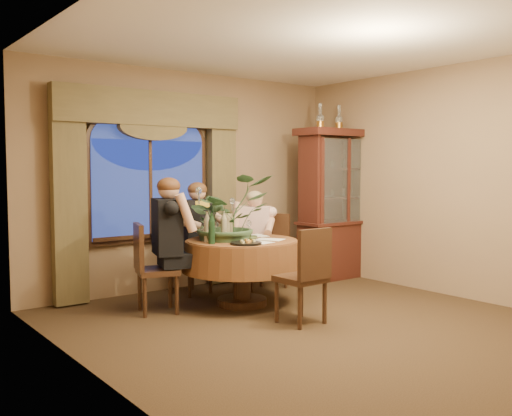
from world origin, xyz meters
TOP-DOWN VIEW (x-y plane):
  - floor at (0.00, 0.00)m, footprint 5.00×5.00m
  - wall_back at (0.00, 2.50)m, footprint 4.50×0.00m
  - wall_right at (2.25, 0.00)m, footprint 0.00×5.00m
  - ceiling at (0.00, 0.00)m, footprint 5.00×5.00m
  - window at (-0.60, 2.43)m, footprint 1.62×0.10m
  - arched_transom at (-0.60, 2.43)m, footprint 1.60×0.06m
  - drapery_left at (-1.63, 2.38)m, footprint 0.38×0.14m
  - drapery_right at (0.43, 2.38)m, footprint 0.38×0.14m
  - swag_valance at (-0.60, 2.35)m, footprint 2.45×0.16m
  - dining_table at (-0.07, 1.22)m, footprint 1.72×1.72m
  - china_cabinet at (2.00, 1.75)m, footprint 1.30×0.52m
  - oil_lamp_left at (1.64, 1.75)m, footprint 0.11×0.11m
  - oil_lamp_center at (2.00, 1.75)m, footprint 0.11×0.11m
  - oil_lamp_right at (2.37, 1.75)m, footprint 0.11×0.11m
  - chair_right at (0.68, 1.67)m, footprint 0.58×0.58m
  - chair_back_right at (-0.23, 2.09)m, footprint 0.49×0.49m
  - chair_back at (-0.99, 1.50)m, footprint 0.52×0.52m
  - chair_front_left at (-0.05, 0.25)m, footprint 0.43×0.43m
  - person_pink at (0.58, 1.84)m, footprint 0.62×0.62m
  - person_back at (-0.89, 1.48)m, footprint 0.62×0.64m
  - person_scarf at (-0.16, 2.06)m, footprint 0.54×0.51m
  - stoneware_vase at (-0.16, 1.38)m, footprint 0.16×0.16m
  - centerpiece_plant at (-0.18, 1.36)m, footprint 0.97×1.08m
  - olive_bowl at (-0.01, 1.13)m, footprint 0.14×0.14m
  - cheese_platter at (-0.28, 0.87)m, footprint 0.34×0.34m
  - wine_bottle_0 at (-0.49, 1.29)m, footprint 0.07×0.07m
  - wine_bottle_1 at (-0.54, 1.12)m, footprint 0.07×0.07m
  - wine_bottle_2 at (-0.29, 1.27)m, footprint 0.07×0.07m
  - wine_bottle_3 at (-0.37, 1.38)m, footprint 0.07×0.07m
  - tasting_paper_0 at (0.17, 1.02)m, footprint 0.33×0.36m
  - tasting_paper_1 at (0.27, 1.41)m, footprint 0.26×0.33m
  - tasting_paper_2 at (-0.08, 0.91)m, footprint 0.27×0.34m
  - wine_glass_person_pink at (0.25, 1.53)m, footprint 0.07×0.07m
  - wine_glass_person_back at (-0.51, 1.36)m, footprint 0.07×0.07m
  - wine_glass_person_scarf at (-0.12, 1.67)m, footprint 0.07×0.07m

SIDE VIEW (x-z plane):
  - floor at x=0.00m, z-range 0.00..0.00m
  - dining_table at x=-0.07m, z-range 0.00..0.75m
  - chair_right at x=0.68m, z-range 0.00..0.96m
  - chair_back_right at x=-0.23m, z-range 0.00..0.96m
  - chair_back at x=-0.99m, z-range 0.00..0.96m
  - chair_front_left at x=-0.05m, z-range 0.00..0.96m
  - person_pink at x=0.58m, z-range 0.00..1.27m
  - person_scarf at x=-0.16m, z-range 0.00..1.39m
  - person_back at x=-0.89m, z-range 0.00..1.46m
  - tasting_paper_0 at x=0.17m, z-range 0.75..0.76m
  - tasting_paper_1 at x=0.27m, z-range 0.75..0.76m
  - tasting_paper_2 at x=-0.08m, z-range 0.75..0.76m
  - cheese_platter at x=-0.28m, z-range 0.75..0.77m
  - olive_bowl at x=-0.01m, z-range 0.75..0.80m
  - wine_glass_person_pink at x=0.25m, z-range 0.75..0.93m
  - wine_glass_person_back at x=-0.51m, z-range 0.75..0.93m
  - wine_glass_person_scarf at x=-0.12m, z-range 0.75..0.93m
  - stoneware_vase at x=-0.16m, z-range 0.75..1.04m
  - wine_bottle_0 at x=-0.49m, z-range 0.75..1.08m
  - wine_bottle_1 at x=-0.54m, z-range 0.75..1.08m
  - wine_bottle_2 at x=-0.29m, z-range 0.75..1.08m
  - wine_bottle_3 at x=-0.37m, z-range 0.75..1.08m
  - china_cabinet at x=2.00m, z-range 0.00..2.10m
  - drapery_left at x=-1.63m, z-range 0.02..2.34m
  - drapery_right at x=0.43m, z-range 0.02..2.34m
  - window at x=-0.60m, z-range 0.64..1.96m
  - centerpiece_plant at x=-0.18m, z-range 0.95..1.79m
  - wall_back at x=0.00m, z-range -0.85..3.65m
  - wall_right at x=2.25m, z-range -1.10..3.90m
  - arched_transom at x=-0.60m, z-range 1.86..2.30m
  - oil_lamp_left at x=1.64m, z-range 2.10..2.44m
  - oil_lamp_center at x=2.00m, z-range 2.10..2.44m
  - oil_lamp_right at x=2.37m, z-range 2.10..2.44m
  - swag_valance at x=-0.60m, z-range 2.07..2.49m
  - ceiling at x=0.00m, z-range 2.80..2.80m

